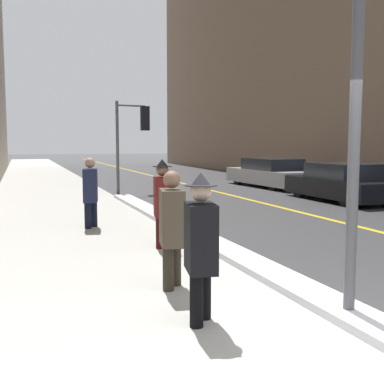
# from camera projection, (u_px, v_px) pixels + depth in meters

# --- Properties ---
(ground_plane) EXTENTS (160.00, 160.00, 0.00)m
(ground_plane) POSITION_uv_depth(u_px,v_px,m) (376.00, 343.00, 4.50)
(ground_plane) COLOR #38383A
(sidewalk_slab) EXTENTS (4.00, 80.00, 0.01)m
(sidewalk_slab) POSITION_uv_depth(u_px,v_px,m) (52.00, 193.00, 17.88)
(sidewalk_slab) COLOR #B2AFA8
(sidewalk_slab) RESTS_ON ground
(road_centre_stripe) EXTENTS (0.16, 80.00, 0.00)m
(road_centre_stripe) POSITION_uv_depth(u_px,v_px,m) (203.00, 188.00, 19.89)
(road_centre_stripe) COLOR gold
(road_centre_stripe) RESTS_ON ground
(snow_bank_curb) EXTENTS (0.54, 13.80, 0.11)m
(snow_bank_curb) POSITION_uv_depth(u_px,v_px,m) (188.00, 230.00, 10.01)
(snow_bank_curb) COLOR white
(snow_bank_curb) RESTS_ON ground
(lamp_post) EXTENTS (0.28, 0.28, 5.55)m
(lamp_post) POSITION_uv_depth(u_px,v_px,m) (359.00, 1.00, 4.79)
(lamp_post) COLOR #515156
(lamp_post) RESTS_ON ground
(traffic_light_near) EXTENTS (1.31, 0.44, 3.38)m
(traffic_light_near) POSITION_uv_depth(u_px,v_px,m) (135.00, 128.00, 17.84)
(traffic_light_near) COLOR #515156
(traffic_light_near) RESTS_ON ground
(pedestrian_in_fedora) EXTENTS (0.37, 0.53, 1.57)m
(pedestrian_in_fedora) POSITION_uv_depth(u_px,v_px,m) (201.00, 242.00, 4.89)
(pedestrian_in_fedora) COLOR black
(pedestrian_in_fedora) RESTS_ON ground
(pedestrian_nearside) EXTENTS (0.38, 0.54, 1.52)m
(pedestrian_nearside) POSITION_uv_depth(u_px,v_px,m) (172.00, 224.00, 6.09)
(pedestrian_nearside) COLOR #2A241B
(pedestrian_nearside) RESTS_ON ground
(pedestrian_in_glasses) EXTENTS (0.37, 0.72, 1.58)m
(pedestrian_in_glasses) POSITION_uv_depth(u_px,v_px,m) (162.00, 200.00, 8.51)
(pedestrian_in_glasses) COLOR #340C0C
(pedestrian_in_glasses) RESTS_ON ground
(pedestrian_trailing) EXTENTS (0.38, 0.73, 1.55)m
(pedestrian_trailing) POSITION_uv_depth(u_px,v_px,m) (90.00, 189.00, 10.49)
(pedestrian_trailing) COLOR black
(pedestrian_trailing) RESTS_ON ground
(parked_car_black) EXTENTS (1.89, 4.24, 1.22)m
(parked_car_black) POSITION_uv_depth(u_px,v_px,m) (343.00, 183.00, 15.50)
(parked_car_black) COLOR black
(parked_car_black) RESTS_ON ground
(parked_car_silver) EXTENTS (1.97, 4.96, 1.21)m
(parked_car_silver) POSITION_uv_depth(u_px,v_px,m) (271.00, 173.00, 20.50)
(parked_car_silver) COLOR #B2B2B7
(parked_car_silver) RESTS_ON ground
(fire_hydrant) EXTENTS (0.20, 0.20, 0.70)m
(fire_hydrant) POSITION_uv_depth(u_px,v_px,m) (168.00, 207.00, 11.42)
(fire_hydrant) COLOR gold
(fire_hydrant) RESTS_ON ground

